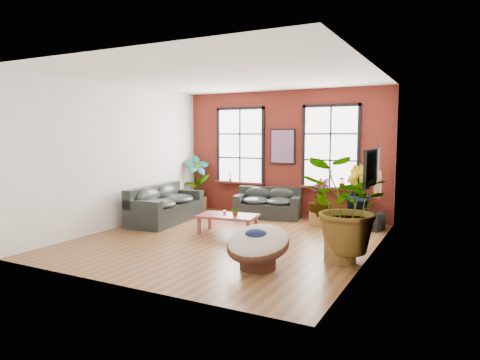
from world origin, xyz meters
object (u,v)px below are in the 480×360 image
Objects in this scene: sofa_back at (268,204)px; sofa_left at (164,205)px; papasan_chair at (258,245)px; coffee_table at (228,217)px.

sofa_left reaches higher than sofa_back.
sofa_back is 4.62m from papasan_chair.
coffee_table is at bearing -106.64° from sofa_left.
sofa_left is 4.61m from papasan_chair.
sofa_left is at bearing -152.19° from sofa_back.
coffee_table is (2.14, -0.40, -0.05)m from sofa_left.
sofa_back reaches higher than papasan_chair.
sofa_left is at bearing 149.97° from papasan_chair.
sofa_back is 2.21m from coffee_table.
papasan_chair is (3.88, -2.49, -0.01)m from sofa_left.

